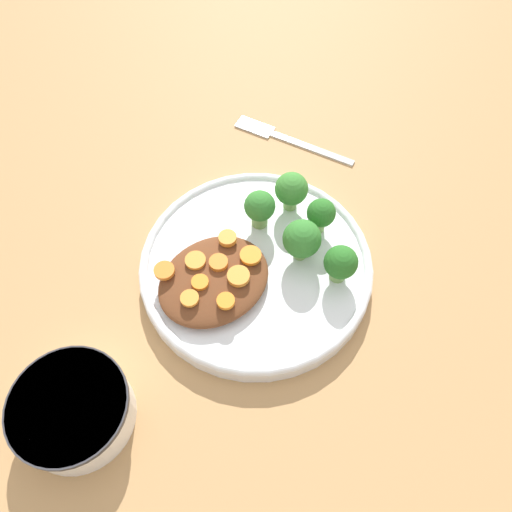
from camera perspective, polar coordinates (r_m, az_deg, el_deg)
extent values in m
plane|color=tan|center=(0.61, 0.00, -1.79)|extent=(4.00, 4.00, 0.00)
cylinder|color=white|center=(0.60, 0.00, -1.29)|extent=(0.28, 0.28, 0.02)
torus|color=white|center=(0.59, 0.00, -0.77)|extent=(0.28, 0.28, 0.01)
cylinder|color=white|center=(0.55, -20.10, -16.26)|extent=(0.11, 0.11, 0.05)
cylinder|color=#333338|center=(0.53, -20.80, -15.61)|extent=(0.12, 0.12, 0.01)
cylinder|color=white|center=(0.54, -20.56, -15.83)|extent=(0.09, 0.09, 0.01)
ellipsoid|color=brown|center=(0.57, -4.84, -2.77)|extent=(0.13, 0.11, 0.02)
cylinder|color=#759E51|center=(0.59, 5.09, 0.68)|extent=(0.02, 0.02, 0.02)
sphere|color=#337A2D|center=(0.57, 5.27, 1.98)|extent=(0.04, 0.04, 0.04)
cylinder|color=#7FA85B|center=(0.63, 3.95, 6.36)|extent=(0.02, 0.02, 0.02)
sphere|color=#3D8433|center=(0.61, 4.08, 7.68)|extent=(0.04, 0.04, 0.04)
cylinder|color=#759E51|center=(0.61, 0.41, 4.46)|extent=(0.02, 0.02, 0.02)
sphere|color=#337A2D|center=(0.59, 0.43, 5.75)|extent=(0.04, 0.04, 0.04)
cylinder|color=#7FA85B|center=(0.61, 7.25, 3.72)|extent=(0.01, 0.01, 0.02)
sphere|color=#286B23|center=(0.59, 7.47, 4.91)|extent=(0.03, 0.03, 0.03)
cylinder|color=#759E51|center=(0.58, 9.38, -1.79)|extent=(0.02, 0.02, 0.02)
sphere|color=#286B23|center=(0.56, 9.68, -0.71)|extent=(0.04, 0.04, 0.04)
cylinder|color=orange|center=(0.57, -6.94, -0.50)|extent=(0.02, 0.02, 0.00)
cylinder|color=orange|center=(0.56, -4.31, -0.74)|extent=(0.02, 0.02, 0.01)
cylinder|color=orange|center=(0.54, -7.49, -4.94)|extent=(0.02, 0.02, 0.00)
cylinder|color=orange|center=(0.55, -2.02, -2.32)|extent=(0.03, 0.03, 0.01)
cylinder|color=orange|center=(0.56, -10.44, -1.65)|extent=(0.02, 0.02, 0.01)
cylinder|color=orange|center=(0.58, -3.27, 2.04)|extent=(0.02, 0.02, 0.01)
cylinder|color=orange|center=(0.54, -3.48, -5.15)|extent=(0.02, 0.02, 0.01)
cylinder|color=orange|center=(0.56, -0.31, -0.26)|extent=(0.02, 0.02, 0.01)
cylinder|color=orange|center=(0.55, -6.41, -2.99)|extent=(0.02, 0.02, 0.00)
cube|color=#B3B3B3|center=(0.73, 6.38, 12.22)|extent=(0.06, 0.12, 0.01)
cube|color=#B3B3B3|center=(0.76, -0.14, 14.59)|extent=(0.04, 0.06, 0.01)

